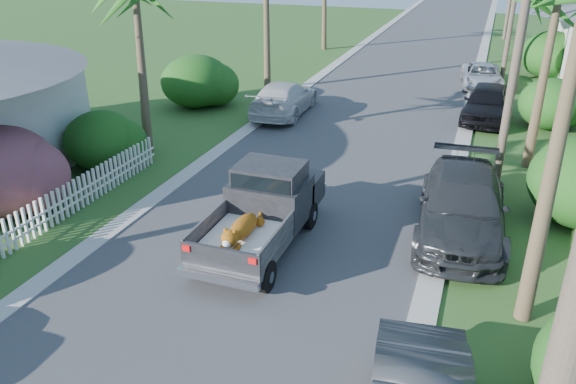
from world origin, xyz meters
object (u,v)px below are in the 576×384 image
at_px(parked_car_rm, 462,206).
at_px(utility_pole_b, 519,41).
at_px(pickup_truck, 266,206).
at_px(parked_car_rd, 482,76).
at_px(parked_car_rf, 487,103).
at_px(parked_car_lf, 284,98).

relative_size(parked_car_rm, utility_pole_b, 0.62).
xyz_separation_m(pickup_truck, parked_car_rd, (4.65, 19.30, -0.41)).
bearing_deg(parked_car_rm, pickup_truck, -159.13).
bearing_deg(utility_pole_b, parked_car_rf, 94.73).
xyz_separation_m(parked_car_rf, parked_car_lf, (-8.65, -2.14, -0.05)).
height_order(parked_car_rf, utility_pole_b, utility_pole_b).
bearing_deg(parked_car_rf, parked_car_rm, -87.26).
bearing_deg(pickup_truck, utility_pole_b, 46.03).
distance_m(parked_car_rm, utility_pole_b, 5.40).
bearing_deg(parked_car_rf, pickup_truck, -106.95).
bearing_deg(pickup_truck, parked_car_rd, 76.46).
relative_size(parked_car_rf, utility_pole_b, 0.51).
bearing_deg(utility_pole_b, parked_car_rm, -103.20).
xyz_separation_m(parked_car_rm, parked_car_rd, (-0.16, 17.16, -0.21)).
height_order(parked_car_lf, utility_pole_b, utility_pole_b).
distance_m(parked_car_rm, parked_car_rf, 11.01).
relative_size(parked_car_rm, parked_car_rf, 1.22).
height_order(pickup_truck, parked_car_rd, pickup_truck).
height_order(pickup_truck, utility_pole_b, utility_pole_b).
height_order(parked_car_rm, parked_car_rd, parked_car_rm).
bearing_deg(pickup_truck, parked_car_rf, 68.85).
xyz_separation_m(pickup_truck, parked_car_rm, (4.81, 2.15, -0.20)).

